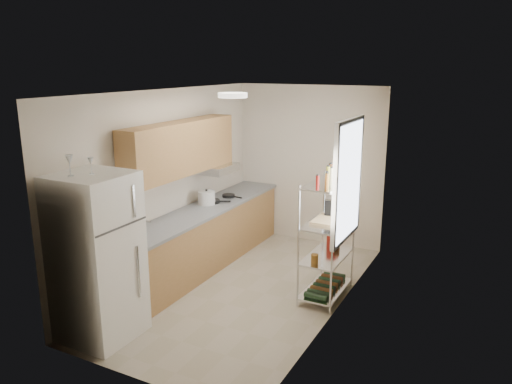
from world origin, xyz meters
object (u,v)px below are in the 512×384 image
refrigerator (97,257)px  espresso_machine (332,207)px  cutting_board (330,220)px  rice_cooker (207,198)px  frying_pan_large (211,201)px

refrigerator → espresso_machine: 2.94m
refrigerator → cutting_board: (1.89, 2.06, 0.11)m
refrigerator → rice_cooker: size_ratio=7.35×
refrigerator → rice_cooker: bearing=92.8°
cutting_board → espresso_machine: 0.25m
frying_pan_large → espresso_machine: size_ratio=1.04×
rice_cooker → cutting_board: bearing=-7.8°
rice_cooker → cutting_board: (2.01, -0.28, 0.03)m
frying_pan_large → rice_cooker: bearing=-118.5°
frying_pan_large → cutting_board: (2.00, -0.38, 0.10)m
rice_cooker → frying_pan_large: rice_cooker is taller
refrigerator → cutting_board: bearing=47.4°
rice_cooker → frying_pan_large: 0.13m
cutting_board → rice_cooker: bearing=172.2°
rice_cooker → espresso_machine: espresso_machine is taller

